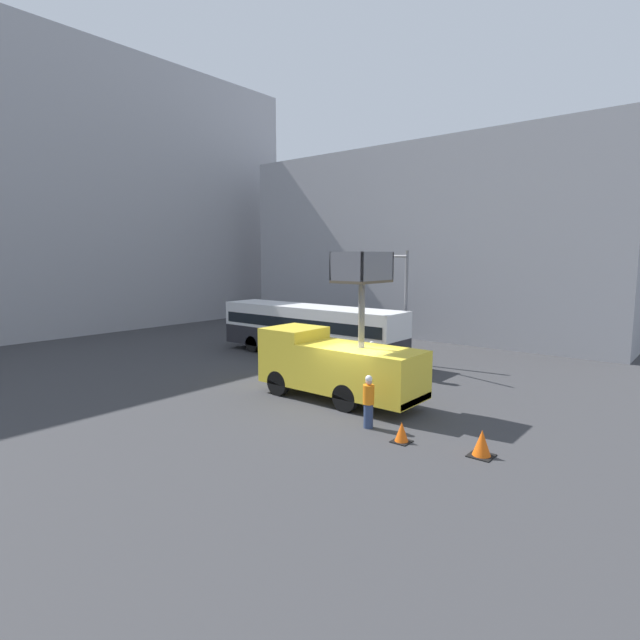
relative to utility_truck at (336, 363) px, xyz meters
The scene contains 10 objects.
ground_plane 1.99m from the utility_truck, 117.19° to the right, with size 120.00×120.00×0.00m, color #38383A.
building_backdrop_far 30.38m from the utility_truck, 91.15° to the left, with size 44.00×10.00×21.13m.
building_backdrop_side 21.55m from the utility_truck, 16.25° to the left, with size 10.00×28.00×13.45m.
utility_truck is the anchor object (origin of this frame).
city_bus 8.71m from the utility_truck, 47.39° to the left, with size 2.49×11.69×2.93m.
traffic_light_pole 7.32m from the utility_truck, 14.27° to the left, with size 3.60×3.34×6.03m.
road_worker_near_truck 3.49m from the utility_truck, 124.28° to the right, with size 0.38×0.38×1.81m.
road_worker_directing 4.07m from the utility_truck, 13.04° to the left, with size 0.38×0.38×1.77m.
traffic_cone_near_truck 5.12m from the utility_truck, 118.45° to the right, with size 0.56×0.56×0.64m.
traffic_cone_mid_road 7.07m from the utility_truck, 105.58° to the right, with size 0.69×0.69×0.78m.
Camera 1 is at (-14.92, -10.70, 5.75)m, focal length 28.00 mm.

